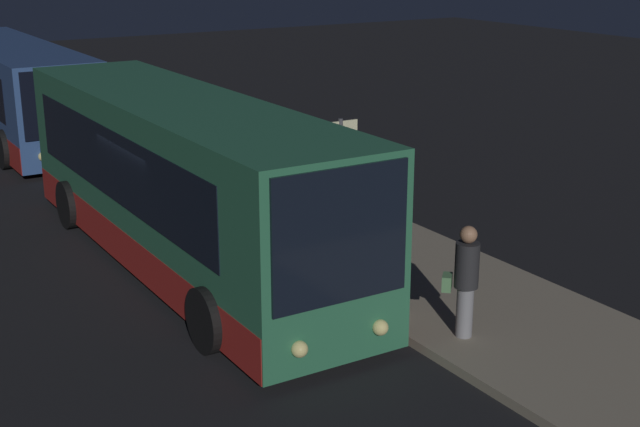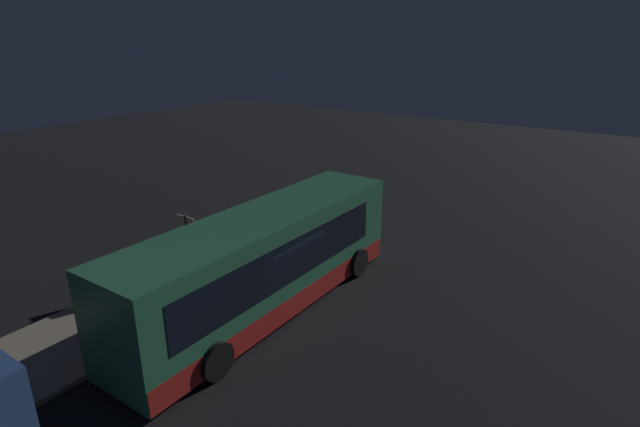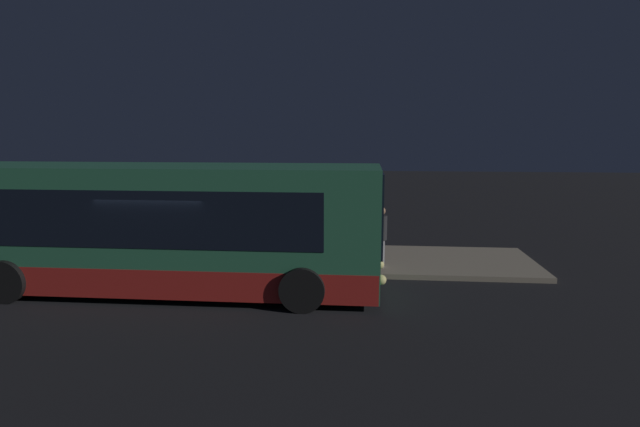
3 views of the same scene
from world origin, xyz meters
TOP-DOWN VIEW (x-y plane):
  - ground at (0.00, 0.00)m, footprint 80.00×80.00m
  - platform at (0.00, 3.36)m, footprint 20.00×3.53m
  - bus_lead at (-0.26, 0.14)m, footprint 11.03×2.75m
  - passenger_boarding at (3.27, 2.00)m, footprint 0.62×0.69m
  - passenger_waiting at (5.30, 2.33)m, footprint 0.61×0.61m
  - suitcase at (3.84, 1.85)m, footprint 0.40×0.26m
  - sign_post at (-0.22, 3.65)m, footprint 0.10×0.81m

SIDE VIEW (x-z plane):
  - ground at x=0.00m, z-range 0.00..0.00m
  - platform at x=0.00m, z-range 0.00..0.15m
  - suitcase at x=3.84m, z-range 0.03..0.88m
  - passenger_waiting at x=5.30m, z-range 0.22..2.00m
  - passenger_boarding at x=3.27m, z-range 0.22..2.08m
  - bus_lead at x=-0.26m, z-range -0.01..3.19m
  - sign_post at x=-0.22m, z-range 0.50..2.82m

